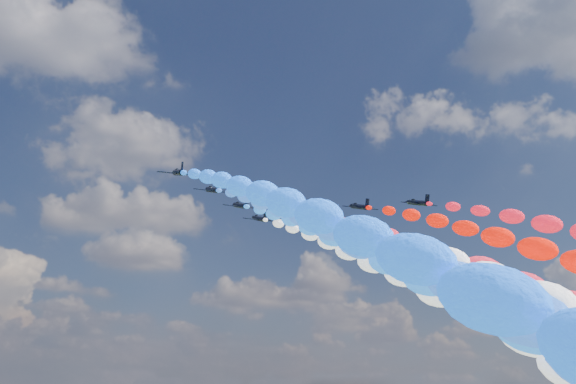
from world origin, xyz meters
name	(u,v)px	position (x,y,z in m)	size (l,w,h in m)	color
jet_0	(178,173)	(-28.47, -7.35, 92.61)	(8.36, 11.21, 2.47)	black
trail_0	(303,228)	(-28.47, -69.33, 68.12)	(5.77, 120.62, 52.06)	blue
jet_1	(213,190)	(-18.50, 2.17, 92.61)	(8.36, 11.21, 2.47)	black
trail_1	(344,250)	(-18.50, -59.81, 68.12)	(5.77, 120.62, 52.06)	blue
jet_2	(240,206)	(-8.64, 12.70, 92.61)	(8.36, 11.21, 2.47)	black
trail_2	(372,268)	(-8.64, -49.27, 68.12)	(5.77, 120.62, 52.06)	#2171F3
jet_3	(274,204)	(-1.60, 8.65, 92.61)	(8.36, 11.21, 2.47)	black
trail_3	(428,267)	(-1.60, -53.33, 68.12)	(5.77, 120.62, 52.06)	white
jet_4	(259,219)	(0.00, 23.39, 92.61)	(8.36, 11.21, 2.47)	black
trail_4	(386,281)	(0.00, -38.59, 68.12)	(5.77, 120.62, 52.06)	white
jet_5	(304,214)	(8.59, 14.09, 92.61)	(8.36, 11.21, 2.47)	black
trail_5	(464,276)	(8.59, -47.89, 68.12)	(5.77, 120.62, 52.06)	red
jet_6	(359,207)	(17.99, 2.86, 92.61)	(8.36, 11.21, 2.47)	black
trail_6	(563,269)	(17.99, -59.12, 68.12)	(5.77, 120.62, 52.06)	red
jet_7	(418,203)	(28.93, -5.56, 92.61)	(8.36, 11.21, 2.47)	black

